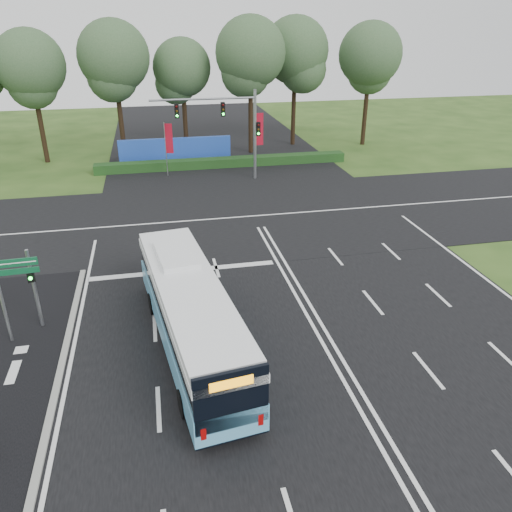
{
  "coord_description": "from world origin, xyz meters",
  "views": [
    {
      "loc": [
        -6.03,
        -18.28,
        11.88
      ],
      "look_at": [
        -1.79,
        2.0,
        1.98
      ],
      "focal_mm": 35.0,
      "sensor_mm": 36.0,
      "label": 1
    }
  ],
  "objects": [
    {
      "name": "city_bus",
      "position": [
        -5.15,
        -1.8,
        1.61
      ],
      "size": [
        3.74,
        11.35,
        3.2
      ],
      "rotation": [
        0.0,
        0.0,
        0.13
      ],
      "color": "#5FB0DD",
      "rests_on": "ground"
    },
    {
      "name": "blue_hoarding",
      "position": [
        -4.0,
        27.0,
        1.1
      ],
      "size": [
        10.0,
        0.3,
        2.2
      ],
      "primitive_type": "cube",
      "color": "blue",
      "rests_on": "ground"
    },
    {
      "name": "street_sign",
      "position": [
        -11.96,
        0.2,
        2.64
      ],
      "size": [
        1.64,
        0.16,
        4.21
      ],
      "rotation": [
        0.0,
        0.0,
        0.05
      ],
      "color": "gray",
      "rests_on": "ground"
    },
    {
      "name": "banner_flag_left",
      "position": [
        -4.74,
        22.47,
        2.89
      ],
      "size": [
        0.64,
        0.21,
        4.42
      ],
      "rotation": [
        0.0,
        0.0,
        -0.26
      ],
      "color": "gray",
      "rests_on": "ground"
    },
    {
      "name": "traffic_light_gantry",
      "position": [
        0.21,
        20.5,
        4.66
      ],
      "size": [
        8.41,
        0.28,
        7.0
      ],
      "color": "gray",
      "rests_on": "ground"
    },
    {
      "name": "ground",
      "position": [
        0.0,
        0.0,
        0.0
      ],
      "size": [
        120.0,
        120.0,
        0.0
      ],
      "primitive_type": "plane",
      "color": "#294818",
      "rests_on": "ground"
    },
    {
      "name": "banner_flag_mid",
      "position": [
        2.74,
        22.76,
        3.21
      ],
      "size": [
        0.73,
        0.11,
        4.94
      ],
      "rotation": [
        0.0,
        0.0,
        0.08
      ],
      "color": "gray",
      "rests_on": "ground"
    },
    {
      "name": "eucalyptus_row",
      "position": [
        -1.78,
        30.21,
        8.61
      ],
      "size": [
        41.61,
        8.85,
        12.28
      ],
      "color": "black",
      "rests_on": "ground"
    },
    {
      "name": "road_cross",
      "position": [
        0.0,
        12.0,
        0.03
      ],
      "size": [
        120.0,
        14.0,
        0.05
      ],
      "primitive_type": "cube",
      "color": "black",
      "rests_on": "ground"
    },
    {
      "name": "kerb_strip",
      "position": [
        -10.1,
        -3.0,
        0.06
      ],
      "size": [
        0.25,
        18.0,
        0.12
      ],
      "primitive_type": "cube",
      "color": "gray",
      "rests_on": "ground"
    },
    {
      "name": "road_main",
      "position": [
        0.0,
        0.0,
        0.02
      ],
      "size": [
        20.0,
        120.0,
        0.04
      ],
      "primitive_type": "cube",
      "color": "black",
      "rests_on": "ground"
    },
    {
      "name": "pedestrian_signal",
      "position": [
        -11.28,
        1.04,
        1.97
      ],
      "size": [
        0.33,
        0.42,
        3.6
      ],
      "rotation": [
        0.0,
        0.0,
        0.32
      ],
      "color": "gray",
      "rests_on": "ground"
    },
    {
      "name": "hedge",
      "position": [
        0.0,
        24.5,
        0.4
      ],
      "size": [
        22.0,
        1.2,
        0.8
      ],
      "primitive_type": "cube",
      "color": "#193B15",
      "rests_on": "ground"
    }
  ]
}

